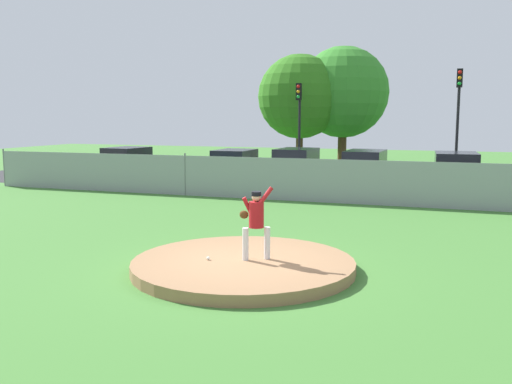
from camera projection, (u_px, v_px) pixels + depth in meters
The scene contains 16 objects.
ground_plane at pixel (310, 221), 17.55m from camera, with size 80.00×80.00×0.00m, color #427A33.
asphalt_strip at pixel (355, 189), 25.50m from camera, with size 44.00×7.00×0.01m, color #2B2B2D.
pitchers_mound at pixel (243, 265), 11.93m from camera, with size 4.79×4.79×0.24m, color #99704C.
pitcher_youth at pixel (256, 218), 11.82m from camera, with size 0.77×0.37×1.59m.
baseball at pixel (208, 258), 11.89m from camera, with size 0.07×0.07×0.07m, color white.
chainlink_fence at pixel (336, 181), 21.18m from camera, with size 31.96×0.07×1.78m.
parked_car_charcoal at pixel (456, 175), 23.57m from camera, with size 2.08×4.36×1.79m.
parked_car_silver at pixel (365, 170), 25.59m from camera, with size 1.94×4.78×1.75m.
parked_car_champagne at pixel (127, 164), 29.23m from camera, with size 2.19×4.15×1.69m.
parked_car_white at pixel (296, 169), 26.28m from camera, with size 1.97×4.28×1.80m.
parked_car_teal at pixel (235, 167), 27.76m from camera, with size 1.90×4.22×1.66m.
traffic_cone_orange at pixel (147, 180), 26.68m from camera, with size 0.40×0.40×0.55m.
traffic_light_near at pixel (299, 114), 30.12m from camera, with size 0.28×0.46×5.07m.
traffic_light_far at pixel (458, 107), 27.29m from camera, with size 0.28×0.46×5.60m.
tree_tall_centre at pixel (300, 97), 33.24m from camera, with size 5.03×5.03×7.00m.
tree_bushy_near at pixel (343, 92), 33.81m from camera, with size 5.53×5.53×7.53m.
Camera 1 is at (4.11, -10.86, 3.28)m, focal length 39.00 mm.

